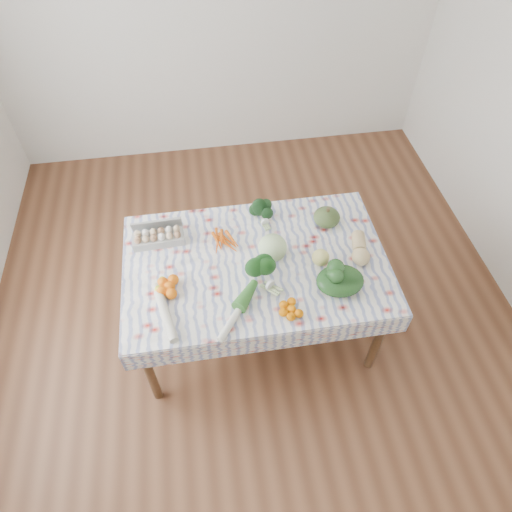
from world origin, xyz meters
TOP-DOWN VIEW (x-y plane):
  - ground at (0.00, 0.00)m, footprint 4.50×4.50m
  - wall_back at (0.00, 2.25)m, footprint 4.00×0.04m
  - dining_table at (0.00, 0.00)m, footprint 1.60×1.00m
  - tablecloth at (0.00, 0.00)m, footprint 1.66×1.06m
  - egg_carton at (-0.60, 0.26)m, footprint 0.33×0.14m
  - carrot_bunch at (-0.18, 0.18)m, footprint 0.21×0.20m
  - kale_bunch at (0.09, 0.34)m, footprint 0.18×0.17m
  - kabocha_squash at (0.52, 0.26)m, footprint 0.22×0.22m
  - cabbage at (0.11, 0.02)m, footprint 0.24×0.24m
  - butternut_squash at (0.66, -0.03)m, footprint 0.16×0.27m
  - orange_cluster at (-0.54, -0.14)m, footprint 0.24×0.24m
  - broccoli at (0.01, -0.18)m, footprint 0.24×0.24m
  - mandarin_cluster at (0.14, -0.39)m, footprint 0.22×0.22m
  - grapefruit at (0.39, -0.07)m, footprint 0.14×0.14m
  - spinach_bag at (0.46, -0.27)m, footprint 0.34×0.30m
  - daikon at (-0.57, -0.33)m, footprint 0.13×0.37m
  - leek at (-0.16, -0.36)m, footprint 0.28×0.36m

SIDE VIEW (x-z plane):
  - ground at x=0.00m, z-range 0.00..0.00m
  - dining_table at x=0.00m, z-range 0.30..1.05m
  - tablecloth at x=0.00m, z-range 0.75..0.76m
  - carrot_bunch at x=-0.18m, z-range 0.76..0.80m
  - leek at x=-0.16m, z-range 0.76..0.81m
  - daikon at x=-0.57m, z-range 0.76..0.81m
  - mandarin_cluster at x=0.14m, z-range 0.76..0.82m
  - orange_cluster at x=-0.54m, z-range 0.76..0.83m
  - egg_carton at x=-0.60m, z-range 0.76..0.85m
  - grapefruit at x=0.39m, z-range 0.76..0.87m
  - butternut_squash at x=0.66m, z-range 0.76..0.88m
  - kabocha_squash at x=0.52m, z-range 0.76..0.88m
  - broccoli at x=0.01m, z-range 0.76..0.89m
  - spinach_bag at x=0.46m, z-range 0.76..0.89m
  - kale_bunch at x=0.09m, z-range 0.76..0.89m
  - cabbage at x=0.11m, z-range 0.76..0.94m
  - wall_back at x=0.00m, z-range 0.00..2.80m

